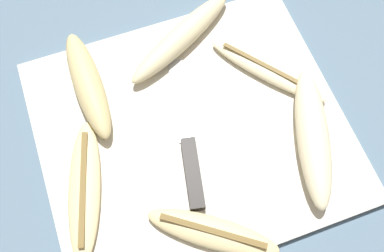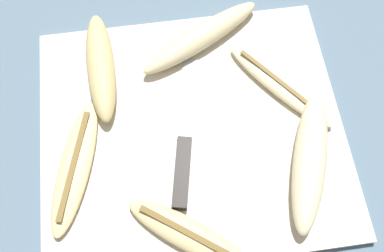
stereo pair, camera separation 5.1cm
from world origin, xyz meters
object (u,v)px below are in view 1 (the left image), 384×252
at_px(banana_pale_long, 268,71).
at_px(banana_cream_curved, 181,37).
at_px(banana_spotted_left, 88,84).
at_px(knife, 190,158).
at_px(banana_mellow_near, 213,232).
at_px(banana_ripe_center, 84,189).
at_px(banana_bright_far, 313,136).

distance_m(banana_pale_long, banana_cream_curved, 0.14).
bearing_deg(banana_spotted_left, banana_pale_long, -13.70).
relative_size(knife, banana_spotted_left, 1.27).
relative_size(banana_pale_long, banana_mellow_near, 1.03).
distance_m(banana_ripe_center, banana_mellow_near, 0.18).
bearing_deg(banana_pale_long, banana_bright_far, -83.99).
bearing_deg(banana_mellow_near, banana_ripe_center, 141.57).
xyz_separation_m(banana_bright_far, banana_mellow_near, (-0.17, -0.07, -0.01)).
bearing_deg(knife, banana_pale_long, 41.64).
bearing_deg(knife, banana_cream_curved, 86.14).
distance_m(banana_bright_far, banana_pale_long, 0.12).
height_order(banana_ripe_center, banana_mellow_near, banana_mellow_near).
relative_size(banana_cream_curved, banana_mellow_near, 1.23).
height_order(banana_bright_far, banana_pale_long, banana_bright_far).
bearing_deg(banana_cream_curved, knife, -105.55).
xyz_separation_m(banana_spotted_left, banana_cream_curved, (0.15, 0.03, -0.00)).
distance_m(banana_bright_far, banana_ripe_center, 0.31).
bearing_deg(banana_bright_far, banana_ripe_center, 173.31).
height_order(knife, banana_bright_far, banana_bright_far).
distance_m(knife, banana_cream_curved, 0.19).
distance_m(knife, banana_spotted_left, 0.18).
xyz_separation_m(banana_bright_far, banana_ripe_center, (-0.31, 0.04, -0.01)).
height_order(banana_bright_far, banana_spotted_left, same).
xyz_separation_m(knife, banana_pale_long, (0.15, 0.09, 0.00)).
height_order(banana_ripe_center, banana_cream_curved, banana_cream_curved).
bearing_deg(banana_ripe_center, banana_bright_far, -6.69).
height_order(banana_bright_far, banana_mellow_near, banana_bright_far).
bearing_deg(knife, banana_mellow_near, -82.33).
bearing_deg(banana_pale_long, banana_ripe_center, -164.55).
xyz_separation_m(banana_cream_curved, banana_mellow_near, (-0.06, -0.29, -0.01)).
bearing_deg(banana_ripe_center, banana_pale_long, 15.45).
bearing_deg(banana_bright_far, banana_spotted_left, 145.85).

